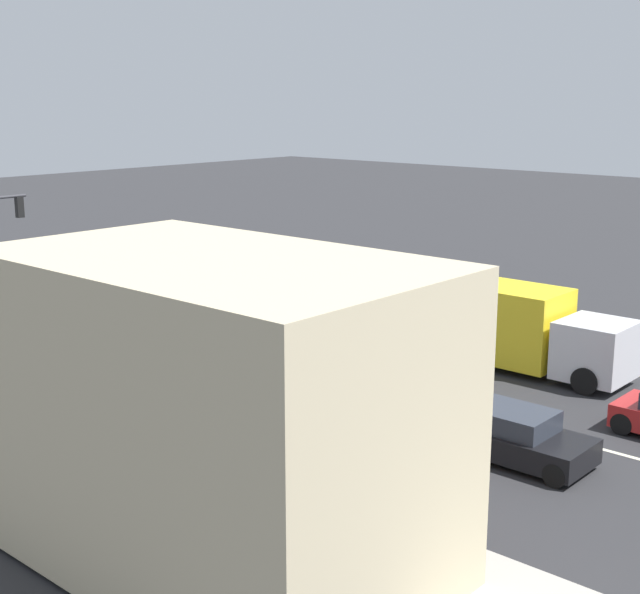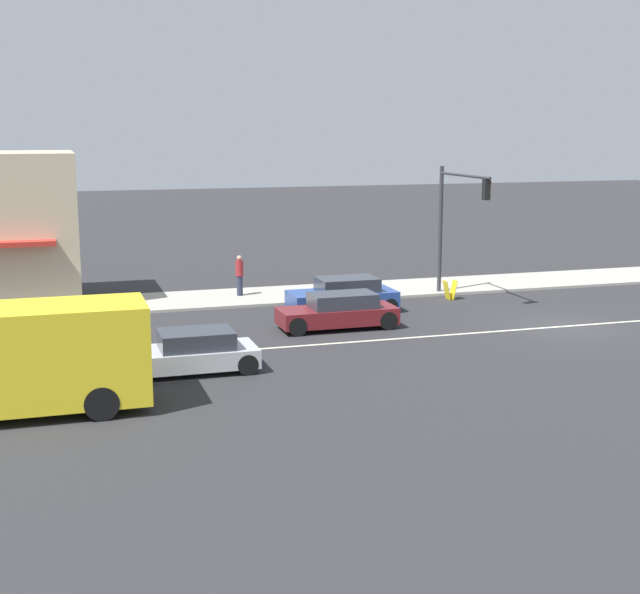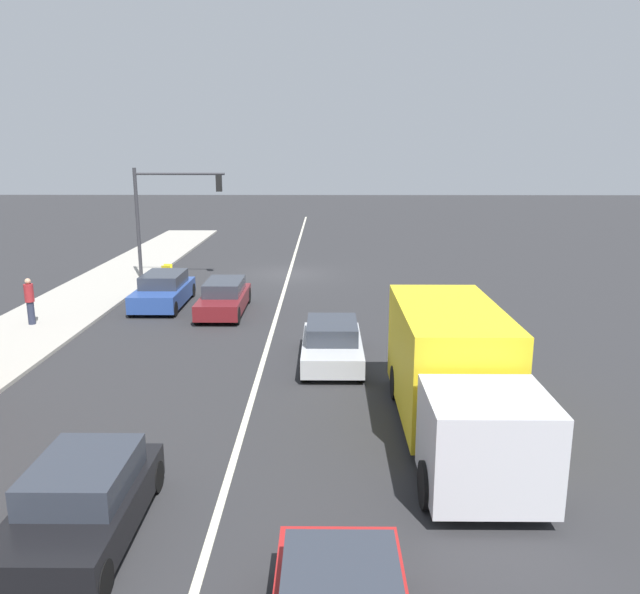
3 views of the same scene
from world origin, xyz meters
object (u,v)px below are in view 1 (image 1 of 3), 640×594
at_px(sedan_maroon, 149,334).
at_px(coupe_blue, 66,343).
at_px(suv_black, 516,437).
at_px(sedan_silver, 352,341).
at_px(delivery_truck, 516,327).
at_px(pedestrian, 8,380).

distance_m(sedan_maroon, coupe_blue, 3.02).
distance_m(suv_black, sedan_maroon, 15.39).
relative_size(coupe_blue, sedan_silver, 1.07).
xyz_separation_m(delivery_truck, suv_black, (7.20, 4.11, -0.82)).
height_order(pedestrian, coupe_blue, pedestrian).
xyz_separation_m(sedan_maroon, sedan_silver, (-4.40, 6.19, -0.02)).
relative_size(pedestrian, sedan_silver, 0.44).
bearing_deg(sedan_silver, coupe_blue, -45.47).
relative_size(sedan_maroon, sedan_silver, 1.08).
xyz_separation_m(sedan_maroon, coupe_blue, (2.80, -1.13, 0.03)).
xyz_separation_m(pedestrian, delivery_truck, (-14.17, 9.02, 0.41)).
xyz_separation_m(delivery_truck, sedan_silver, (2.80, -5.09, -0.85)).
bearing_deg(sedan_maroon, delivery_truck, 122.55).
bearing_deg(pedestrian, sedan_silver, 160.97).
height_order(suv_black, coupe_blue, coupe_blue).
bearing_deg(coupe_blue, suv_black, 99.62).
relative_size(pedestrian, sedan_maroon, 0.40).
bearing_deg(sedan_silver, pedestrian, -19.03).
distance_m(pedestrian, coupe_blue, 5.39).
bearing_deg(sedan_silver, suv_black, 64.44).
height_order(delivery_truck, coupe_blue, delivery_truck).
bearing_deg(pedestrian, delivery_truck, 147.54).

